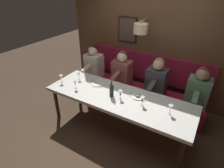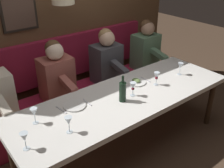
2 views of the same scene
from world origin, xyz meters
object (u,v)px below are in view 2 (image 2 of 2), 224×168
Objects in this scene: wine_glass_3 at (34,113)px; dining_table at (126,100)px; diner_nearest at (146,46)px; diner_middle at (56,73)px; diner_near at (107,58)px; wine_glass_1 at (180,66)px; wine_bottle at (123,91)px; wine_glass_4 at (157,76)px; wine_glass_0 at (133,86)px; wine_glass_2 at (24,138)px; wine_glass_5 at (69,121)px.

dining_table is at bearing -98.19° from wine_glass_3.
diner_middle is at bearing 90.00° from diner_nearest.
dining_table is 3.40× the size of diner_middle.
diner_near is 1.04m from wine_glass_1.
wine_bottle is at bearing 151.94° from diner_near.
wine_glass_0 is at bearing 92.67° from wine_glass_4.
wine_glass_3 is at bearing -35.72° from wine_glass_2.
wine_glass_1 reaches higher than dining_table.
wine_glass_1 is (-0.90, -1.32, 0.04)m from diner_middle.
wine_bottle is (-0.06, 0.10, 0.18)m from dining_table.
wine_glass_1 is at bearing -87.71° from wine_bottle.
diner_middle reaches higher than wine_bottle.
diner_nearest is at bearing -53.95° from wine_bottle.
diner_nearest reaches higher than wine_glass_1.
wine_glass_0 is at bearing 160.04° from diner_near.
wine_glass_4 is (-0.01, 0.45, -0.00)m from wine_glass_1.
wine_glass_0 is 0.17m from wine_bottle.
wine_glass_4 is at bearing -176.00° from diner_near.
wine_glass_4 is (-0.17, -1.48, -0.00)m from wine_glass_3.
wine_bottle is (-0.21, -0.91, -0.00)m from wine_glass_3.
wine_glass_5 reaches higher than dining_table.
diner_middle is at bearing 90.00° from diner_near.
dining_table is 0.98m from diner_near.
wine_glass_4 is 0.55× the size of wine_bottle.
diner_near is (0.88, -0.40, 0.14)m from dining_table.
dining_table is at bearing -83.11° from wine_glass_2.
diner_near reaches higher than wine_glass_0.
diner_nearest and diner_near have the same top height.
wine_glass_0 is at bearing -81.60° from wine_glass_5.
wine_glass_0 is 1.00× the size of wine_glass_4.
wine_glass_2 is at bearing 122.39° from diner_near.
diner_near is at bearing 4.00° from wine_glass_4.
dining_table is 16.38× the size of wine_glass_5.
diner_nearest is 1.46m from wine_glass_0.
wine_bottle reaches higher than wine_glass_5.
wine_glass_2 is at bearing 94.59° from wine_glass_0.
wine_glass_0 and wine_glass_2 have the same top height.
wine_glass_0 is at bearing 129.37° from diner_nearest.
diner_middle is (0.00, 0.80, 0.00)m from diner_near.
wine_glass_0 is 1.00× the size of wine_glass_2.
diner_middle is at bearing -39.77° from wine_glass_3.
wine_glass_0 is at bearing -85.41° from wine_glass_2.
diner_near is at bearing -90.00° from diner_middle.
wine_bottle is (-0.02, 0.17, 0.00)m from wine_glass_0.
wine_glass_3 is (-0.74, 1.41, 0.04)m from diner_near.
dining_table is 16.38× the size of wine_glass_3.
diner_near is (0.00, 0.79, 0.00)m from diner_nearest.
wine_glass_5 is (-0.13, 0.89, 0.00)m from wine_glass_0.
wine_glass_3 is 1.00× the size of wine_glass_4.
wine_glass_0 is 0.55× the size of wine_bottle.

